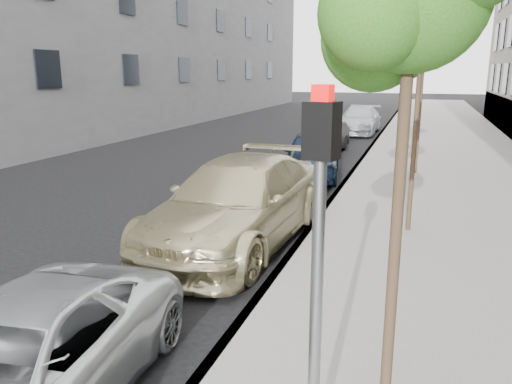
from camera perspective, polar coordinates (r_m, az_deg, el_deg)
The scene contains 10 objects.
sidewalk at distance 26.92m, azimuth 20.52°, elevation 5.63°, with size 6.40×72.00×0.14m, color gray.
curb at distance 26.99m, azimuth 13.86°, elevation 6.12°, with size 0.15×72.00×0.14m, color #9E9B93.
tree_mid at distance 10.71m, azimuth 18.58°, elevation 15.80°, with size 1.54×1.34×4.60m.
tree_far at distance 17.22m, azimuth 18.85°, elevation 15.82°, with size 1.66×1.46×4.98m.
signal_pole at distance 3.88m, azimuth 7.10°, elevation -6.06°, with size 0.28×0.23×3.22m.
minivan at distance 5.74m, azimuth -25.80°, elevation -17.44°, with size 2.04×4.43×1.23m, color silver.
suv at distance 10.12m, azimuth -2.06°, elevation -1.18°, with size 2.39×5.88×1.71m, color #C2B78A.
sedan_blue at distance 16.71m, azimuth 6.39°, elevation 4.29°, with size 1.75×4.36×1.48m, color black.
sedan_black at distance 21.48m, azimuth 7.79°, elevation 6.14°, with size 1.42×4.06×1.34m, color black.
sedan_rear at distance 28.87m, azimuth 11.72°, elevation 8.06°, with size 2.09×5.15×1.49m, color #B3B5BB.
Camera 1 is at (3.35, -2.69, 3.45)m, focal length 35.00 mm.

